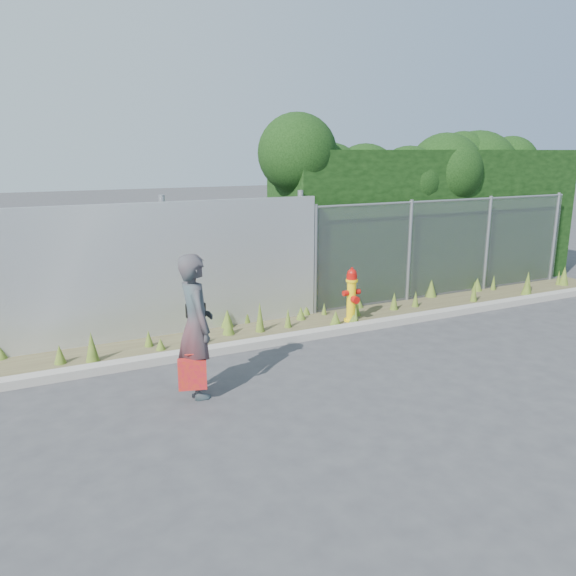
{
  "coord_description": "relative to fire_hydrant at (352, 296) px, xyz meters",
  "views": [
    {
      "loc": [
        -3.89,
        -5.85,
        2.99
      ],
      "look_at": [
        -0.3,
        1.4,
        1.0
      ],
      "focal_mm": 35.0,
      "sensor_mm": 36.0,
      "label": 1
    }
  ],
  "objects": [
    {
      "name": "ground",
      "position": [
        -1.38,
        -2.26,
        -0.48
      ],
      "size": [
        80.0,
        80.0,
        0.0
      ],
      "primitive_type": "plane",
      "color": "#38373A",
      "rests_on": "ground"
    },
    {
      "name": "curb",
      "position": [
        -1.38,
        -0.46,
        -0.42
      ],
      "size": [
        16.0,
        0.22,
        0.12
      ],
      "primitive_type": "cube",
      "color": "gray",
      "rests_on": "ground"
    },
    {
      "name": "weed_strip",
      "position": [
        -1.38,
        0.27,
        -0.36
      ],
      "size": [
        16.0,
        1.35,
        0.52
      ],
      "color": "brown",
      "rests_on": "ground"
    },
    {
      "name": "corrugated_fence",
      "position": [
        -4.63,
        0.75,
        0.62
      ],
      "size": [
        8.5,
        0.21,
        2.3
      ],
      "color": "#B7BBBE",
      "rests_on": "ground"
    },
    {
      "name": "chainlink_fence",
      "position": [
        2.87,
        0.74,
        0.55
      ],
      "size": [
        6.5,
        0.07,
        2.05
      ],
      "color": "gray",
      "rests_on": "ground"
    },
    {
      "name": "hedge",
      "position": [
        2.97,
        1.76,
        1.49
      ],
      "size": [
        7.84,
        2.11,
        3.69
      ],
      "color": "black",
      "rests_on": "ground"
    },
    {
      "name": "fire_hydrant",
      "position": [
        0.0,
        0.0,
        0.0
      ],
      "size": [
        0.33,
        0.3,
        1.0
      ],
      "rotation": [
        0.0,
        0.0,
        0.01
      ],
      "color": "yellow",
      "rests_on": "ground"
    },
    {
      "name": "woman",
      "position": [
        -3.37,
        -1.73,
        0.42
      ],
      "size": [
        0.45,
        0.67,
        1.8
      ],
      "primitive_type": "imported",
      "rotation": [
        0.0,
        0.0,
        1.55
      ],
      "color": "#0E595C",
      "rests_on": "ground"
    },
    {
      "name": "red_tote_bag",
      "position": [
        -3.5,
        -1.92,
        -0.12
      ],
      "size": [
        0.34,
        0.13,
        0.45
      ],
      "rotation": [
        0.0,
        0.0,
        -0.28
      ],
      "color": "#B90A2F"
    },
    {
      "name": "black_shoulder_bag",
      "position": [
        -3.31,
        -1.52,
        0.55
      ],
      "size": [
        0.24,
        0.1,
        0.18
      ],
      "rotation": [
        0.0,
        0.0,
        0.09
      ],
      "color": "black"
    }
  ]
}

